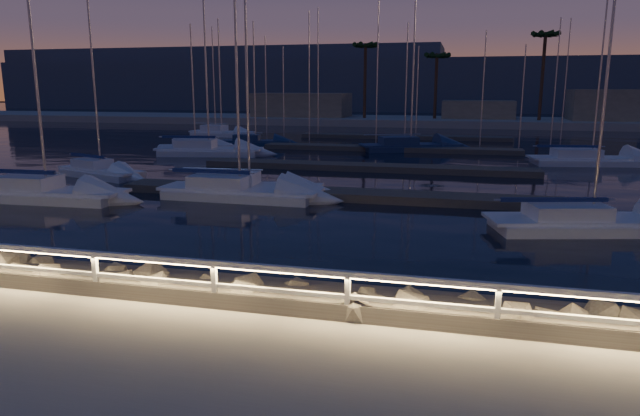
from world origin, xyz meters
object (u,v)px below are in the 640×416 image
(sailboat_m, at_px, (220,132))
(sailboat_a, at_px, (99,170))
(sailboat_i, at_px, (194,146))
(sailboat_j, at_px, (206,150))
(sailboat_b, at_px, (43,192))
(guard_rail, at_px, (170,269))
(sailboat_c, at_px, (236,190))
(sailboat_d, at_px, (586,221))
(sailboat_f, at_px, (246,187))
(sailboat_n, at_px, (254,141))
(sailboat_k, at_px, (408,146))
(sailboat_l, at_px, (588,159))

(sailboat_m, bearing_deg, sailboat_a, -73.83)
(sailboat_i, height_order, sailboat_j, sailboat_j)
(sailboat_b, xyz_separation_m, sailboat_m, (-6.79, 36.25, 0.01))
(guard_rail, relative_size, sailboat_c, 3.25)
(sailboat_a, bearing_deg, sailboat_b, -55.80)
(sailboat_i, bearing_deg, sailboat_d, -62.21)
(sailboat_b, relative_size, sailboat_f, 1.07)
(sailboat_f, distance_m, sailboat_n, 25.12)
(sailboat_d, height_order, sailboat_k, sailboat_k)
(sailboat_b, distance_m, sailboat_n, 27.46)
(sailboat_c, height_order, sailboat_l, sailboat_l)
(sailboat_c, height_order, sailboat_n, sailboat_c)
(sailboat_c, relative_size, sailboat_j, 0.94)
(sailboat_a, xyz_separation_m, sailboat_n, (2.40, 20.30, -0.01))
(sailboat_k, relative_size, sailboat_l, 1.02)
(sailboat_a, relative_size, sailboat_j, 0.75)
(sailboat_a, xyz_separation_m, sailboat_b, (1.90, -7.15, 0.03))
(guard_rail, xyz_separation_m, sailboat_b, (-13.34, 11.99, -0.93))
(sailboat_j, distance_m, sailboat_n, 8.40)
(sailboat_a, xyz_separation_m, sailboat_k, (16.88, 19.40, 0.04))
(sailboat_k, bearing_deg, sailboat_b, -143.40)
(sailboat_f, bearing_deg, sailboat_b, -161.43)
(sailboat_b, bearing_deg, guard_rail, -44.31)
(guard_rail, relative_size, sailboat_n, 3.91)
(sailboat_a, height_order, sailboat_m, sailboat_m)
(sailboat_j, relative_size, sailboat_m, 1.13)
(sailboat_d, bearing_deg, sailboat_i, 126.59)
(sailboat_b, height_order, sailboat_l, sailboat_l)
(sailboat_k, bearing_deg, sailboat_d, -94.66)
(sailboat_n, bearing_deg, sailboat_l, -23.33)
(guard_rail, bearing_deg, sailboat_j, 113.86)
(guard_rail, height_order, sailboat_i, sailboat_i)
(sailboat_a, bearing_deg, sailboat_c, -3.13)
(sailboat_a, bearing_deg, sailboat_d, 3.96)
(sailboat_c, height_order, sailboat_m, sailboat_c)
(sailboat_j, bearing_deg, sailboat_m, 100.94)
(sailboat_k, bearing_deg, sailboat_j, -178.13)
(sailboat_f, distance_m, sailboat_l, 25.49)
(sailboat_a, height_order, sailboat_j, sailboat_j)
(sailboat_a, height_order, sailboat_k, sailboat_k)
(sailboat_j, relative_size, sailboat_l, 1.00)
(sailboat_i, bearing_deg, guard_rail, -87.60)
(sailboat_d, distance_m, sailboat_l, 20.90)
(sailboat_i, bearing_deg, sailboat_n, 33.98)
(sailboat_c, bearing_deg, sailboat_j, 120.32)
(sailboat_l, height_order, sailboat_n, sailboat_l)
(sailboat_l, bearing_deg, sailboat_n, 156.64)
(sailboat_i, xyz_separation_m, sailboat_m, (-3.81, 14.23, 0.05))
(sailboat_d, height_order, sailboat_l, sailboat_l)
(sailboat_a, bearing_deg, sailboat_m, 118.86)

